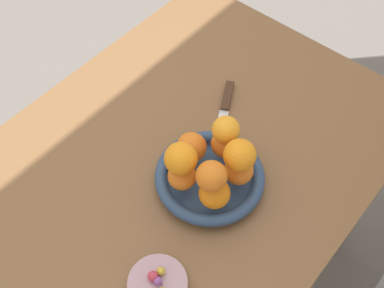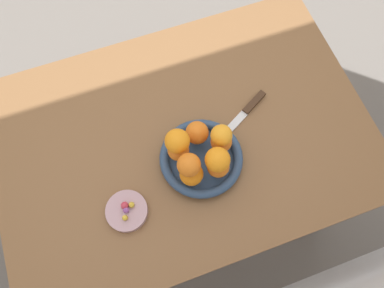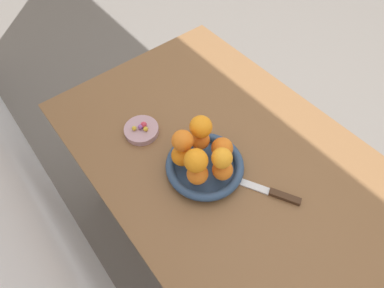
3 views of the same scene
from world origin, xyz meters
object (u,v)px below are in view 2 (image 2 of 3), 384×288
Objects in this scene: dining_table at (184,147)px; fruit_bowl at (201,158)px; candy_ball_4 at (125,218)px; orange_1 at (191,174)px; orange_3 at (221,142)px; orange_4 at (197,133)px; orange_6 at (189,165)px; knife at (241,116)px; orange_2 at (218,166)px; orange_7 at (218,160)px; orange_5 at (221,135)px; orange_0 at (178,150)px; candy_ball_1 at (126,206)px; candy_ball_3 at (132,205)px; orange_8 at (177,141)px; candy_ball_0 at (125,205)px; candy_ball_2 at (126,210)px; candy_dish at (127,211)px.

fruit_bowl is at bearing 104.14° from dining_table.
fruit_bowl is 15.23× the size of candy_ball_4.
orange_1 reaches higher than orange_3.
fruit_bowl is at bearing 82.10° from orange_4.
knife is at bearing -148.39° from orange_6.
orange_6 reaches higher than dining_table.
knife is at bearing -151.09° from fruit_bowl.
orange_7 is (0.01, 0.00, 0.06)m from orange_2.
fruit_bowl is 4.08× the size of orange_5.
orange_0 is 0.25× the size of knife.
orange_6 reaches higher than orange_0.
candy_ball_3 is (-0.01, 0.00, 0.00)m from candy_ball_1.
candy_ball_3 is 0.41m from knife.
orange_7 is 0.26m from candy_ball_3.
orange_7 is 4.24× the size of candy_ball_4.
orange_4 is (-0.06, -0.03, 0.00)m from orange_0.
orange_8 is at bearing 15.43° from knife.
orange_4 is 1.06× the size of orange_6.
dining_table is 17.10× the size of orange_4.
dining_table is 0.21m from orange_1.
orange_4 is 0.13m from orange_7.
orange_1 is 0.10m from orange_8.
candy_ball_0 is at bearing 25.23° from orange_0.
orange_2 is at bearing 109.51° from dining_table.
orange_3 is at bearing 171.36° from orange_8.
candy_ball_0 is (0.26, 0.01, -0.10)m from orange_7.
orange_7 is at bearing 8.28° from orange_2.
orange_3 is 0.14m from knife.
orange_4 is 0.99× the size of orange_7.
orange_3 is at bearing -167.00° from candy_ball_0.
orange_0 is 0.21m from candy_ball_2.
candy_ball_1 is (0.18, 0.02, -0.10)m from orange_6.
orange_4 is at bearing -152.81° from candy_dish.
orange_1 is 0.98× the size of orange_4.
candy_ball_0 is at bearing -105.26° from candy_ball_4.
dining_table is 54.54× the size of candy_ball_0.
candy_dish is 0.20m from orange_1.
candy_dish is 0.33m from orange_5.
orange_0 is at bearing -152.05° from candy_dish.
orange_5 is (-0.08, 0.08, 0.22)m from dining_table.
orange_0 is 0.97× the size of orange_6.
fruit_bowl reaches higher than candy_dish.
orange_3 is 0.25× the size of knife.
orange_6 is 0.21m from candy_ball_0.
orange_2 is 0.27m from candy_ball_1.
orange_3 reaches higher than candy_ball_1.
orange_0 is 0.20m from candy_ball_1.
orange_6 is 0.07m from orange_8.
orange_2 is 0.07m from orange_3.
candy_ball_2 is at bearing 28.73° from orange_8.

